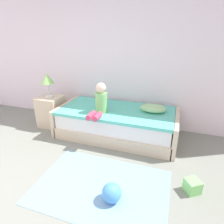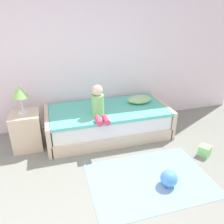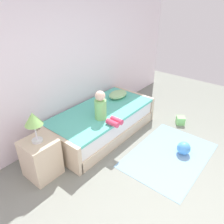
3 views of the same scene
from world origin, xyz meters
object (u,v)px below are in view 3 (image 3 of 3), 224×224
Objects in this scene: bed at (102,122)px; table_lamp at (33,120)px; toy_ball at (184,148)px; pillow at (118,94)px; child_figure at (103,108)px; toy_block at (180,120)px; nightstand at (41,158)px.

bed is 1.52m from table_lamp.
table_lamp is at bearing 141.05° from toy_ball.
bed is at bearing -170.80° from pillow.
table_lamp reaches higher than pillow.
child_figure reaches higher than bed.
child_figure is (-0.22, -0.23, 0.46)m from bed.
bed is 4.69× the size of table_lamp.
toy_ball is at bearing -153.07° from toy_block.
table_lamp reaches higher than toy_ball.
toy_block is (0.65, -1.12, -0.49)m from pillow.
nightstand is 1.18× the size of child_figure.
pillow is (1.97, 0.14, -0.37)m from table_lamp.
pillow is at bearing 21.52° from child_figure.
pillow is 1.99× the size of toy_ball.
child_figure is at bearing -158.48° from pillow.
child_figure is at bearing -133.36° from bed.
table_lamp is 2.01m from pillow.
nightstand is at bearing 141.05° from toy_ball.
pillow is 1.63m from toy_ball.
toy_block is at bearing -20.69° from table_lamp.
bed is 4.80× the size of pillow.
table_lamp is 2.41m from toy_ball.
child_figure is (1.13, -0.19, -0.23)m from table_lamp.
child_figure reaches higher than toy_block.
nightstand is at bearing -178.51° from bed.
child_figure is 0.91m from pillow.
bed is 9.55× the size of toy_ball.
child_figure is at bearing -9.67° from nightstand.
pillow is at bearing 82.35° from toy_ball.
bed is 0.70m from pillow.
toy_block is at bearing 26.93° from toy_ball.
bed is 4.14× the size of child_figure.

